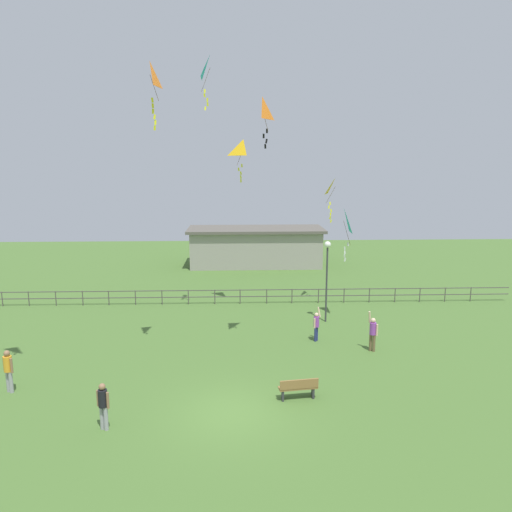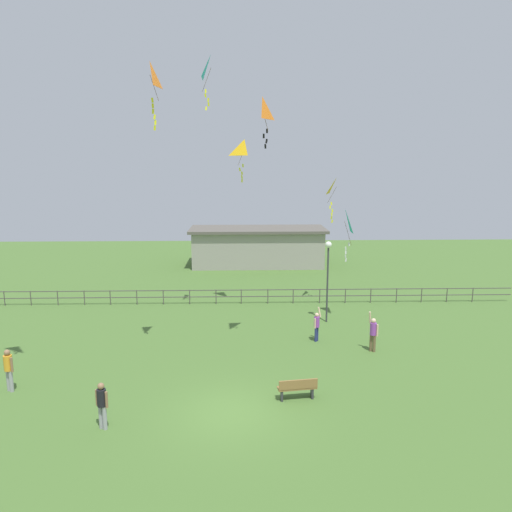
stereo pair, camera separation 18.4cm
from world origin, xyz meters
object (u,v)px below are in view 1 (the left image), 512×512
Objects in this scene: person_0 at (103,403)px; person_3 at (373,332)px; kite_0 at (150,78)px; kite_1 at (243,150)px; lamppost at (327,264)px; person_2 at (8,368)px; kite_4 at (344,222)px; person_1 at (316,324)px; kite_6 at (262,110)px; kite_2 at (210,69)px; kite_5 at (335,188)px; park_bench at (298,388)px.

person_3 is (11.02, 6.66, 0.01)m from person_0.
kite_0 is (1.08, 5.54, 11.36)m from person_0.
kite_0 is at bearing -114.75° from kite_1.
lamppost is at bearing 49.39° from person_0.
person_3 is (15.49, 3.73, -0.02)m from person_2.
kite_4 reaches higher than person_0.
person_1 is at bearing -58.16° from kite_1.
person_0 is 0.76× the size of kite_6.
person_2 is 15.93m from person_3.
lamppost is 2.49m from kite_4.
kite_2 is at bearing 179.30° from kite_4.
kite_1 is 7.27m from kite_4.
kite_4 is (14.95, 8.50, 4.66)m from person_2.
lamppost is 5.31m from kite_5.
person_0 is 12.69m from kite_0.
kite_5 is (10.54, 14.46, 6.44)m from person_0.
kite_5 reaches higher than person_1.
kite_4 is (3.62, 9.51, 5.20)m from park_bench.
person_3 is 0.70× the size of kite_2.
kite_0 reaches higher than person_0.
kite_6 is at bearing -121.64° from kite_5.
person_1 is at bearing 21.75° from person_2.
person_0 is at bearing -130.61° from lamppost.
person_0 is at bearing -132.50° from kite_4.
person_1 is 0.64× the size of kite_0.
kite_0 reaches higher than person_3.
kite_2 is (7.65, 8.59, 12.75)m from person_2.
person_0 is 5.34m from person_2.
kite_5 reaches higher than person_3.
kite_0 is at bearing 147.97° from park_bench.
person_1 is at bearing 19.03° from kite_0.
person_2 is 0.72× the size of kite_1.
kite_2 is at bearing 110.96° from park_bench.
lamppost is 4.06m from person_1.
kite_2 reaches higher than kite_0.
person_2 is 19.98m from kite_5.
kite_1 is (9.40, 10.98, 8.67)m from person_2.
person_1 reaches higher than park_bench.
kite_4 is (7.29, -0.09, -8.08)m from kite_2.
kite_5 is at bearing 72.43° from person_1.
kite_0 is 1.12× the size of kite_1.
kite_1 is (-3.60, 5.79, 8.79)m from person_1.
lamppost is 3.02× the size of park_bench.
person_0 is 0.62× the size of kite_0.
person_1 is 14.00m from person_2.
kite_1 reaches higher than person_1.
kite_2 is 1.26× the size of kite_6.
kite_2 is at bearing 74.55° from person_0.
person_3 reaches higher than person_0.
kite_0 is at bearing -109.43° from kite_2.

